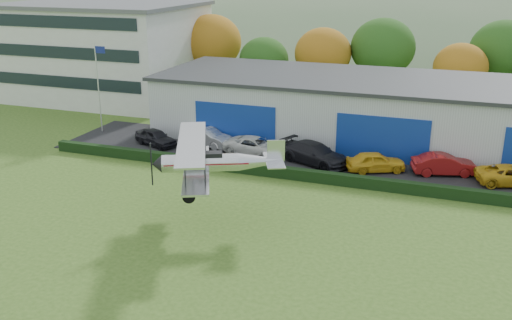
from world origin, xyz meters
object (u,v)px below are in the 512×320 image
(office_block, at_px, (104,50))
(car_3, at_px, (314,153))
(car_5, at_px, (444,164))
(car_4, at_px, (376,162))
(flagpole, at_px, (99,79))
(car_0, at_px, (156,137))
(car_6, at_px, (512,175))
(car_2, at_px, (256,146))
(car_1, at_px, (207,137))
(biplane, at_px, (212,161))
(hangar, at_px, (393,111))

(office_block, xyz_separation_m, car_3, (28.33, -15.20, -4.36))
(car_3, relative_size, car_5, 1.22)
(office_block, distance_m, car_4, 36.62)
(flagpole, bearing_deg, car_4, -5.40)
(car_5, bearing_deg, car_0, 75.19)
(car_0, xyz_separation_m, car_6, (27.44, 0.30, -0.02))
(car_2, height_order, car_3, car_3)
(flagpole, bearing_deg, car_1, -4.56)
(car_4, relative_size, car_5, 0.94)
(flagpole, distance_m, car_0, 8.05)
(office_block, relative_size, car_1, 4.39)
(biplane, bearing_deg, hangar, 45.12)
(car_5, height_order, car_6, car_5)
(car_0, relative_size, car_3, 0.73)
(car_5, xyz_separation_m, biplane, (-12.31, -13.09, 3.09))
(hangar, bearing_deg, car_2, -141.30)
(car_1, relative_size, car_5, 1.03)
(flagpole, height_order, car_0, flagpole)
(car_4, height_order, car_5, car_5)
(hangar, relative_size, car_6, 8.41)
(car_2, xyz_separation_m, biplane, (1.96, -12.74, 3.13))
(office_block, bearing_deg, car_0, -45.82)
(flagpole, relative_size, biplane, 0.95)
(biplane, bearing_deg, car_6, 12.41)
(biplane, bearing_deg, flagpole, 115.69)
(car_3, relative_size, biplane, 0.66)
(hangar, xyz_separation_m, car_4, (-0.05, -8.33, -1.88))
(flagpole, relative_size, car_6, 1.66)
(car_2, bearing_deg, car_3, -88.19)
(flagpole, bearing_deg, car_6, -3.14)
(car_6, bearing_deg, car_3, 75.33)
(car_0, height_order, car_6, car_0)
(car_3, xyz_separation_m, car_4, (4.62, -0.14, -0.08))
(car_0, height_order, car_3, car_3)
(hangar, bearing_deg, biplane, -110.47)
(car_0, xyz_separation_m, car_1, (4.08, 1.31, 0.08))
(office_block, distance_m, car_1, 23.78)
(car_0, xyz_separation_m, car_2, (8.69, 0.47, 0.02))
(car_1, xyz_separation_m, car_2, (4.61, -0.84, -0.07))
(car_1, bearing_deg, car_2, -86.41)
(car_0, bearing_deg, car_3, -68.21)
(car_0, height_order, biplane, biplane)
(car_6, height_order, biplane, biplane)
(office_block, bearing_deg, flagpole, -58.03)
(car_0, xyz_separation_m, biplane, (10.64, -12.27, 3.14))
(car_0, bearing_deg, biplane, -117.12)
(car_1, bearing_deg, car_5, -77.59)
(car_0, bearing_deg, flagpole, 93.85)
(car_4, relative_size, car_6, 0.89)
(car_3, bearing_deg, flagpole, 107.41)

